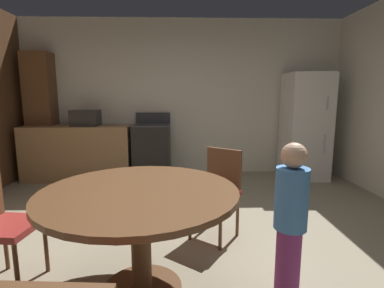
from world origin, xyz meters
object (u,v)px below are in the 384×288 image
Objects in this scene: oven_range at (152,151)px; microwave at (86,118)px; person_child at (290,217)px; dining_table at (140,210)px; refrigerator at (305,126)px; chair_northeast at (218,187)px.

oven_range is 2.50× the size of microwave.
dining_table is at bearing 0.00° from person_child.
person_child is at bearing -3.78° from dining_table.
microwave is at bearing -179.81° from oven_range.
dining_table is 1.03m from person_child.
refrigerator reaches higher than microwave.
person_child is (0.39, -0.91, 0.08)m from chair_northeast.
chair_northeast reaches higher than dining_table.
person_child is at bearing -52.24° from microwave.
oven_range is at bearing 94.53° from dining_table.
dining_table is 1.55× the size of chair_northeast.
refrigerator reaches higher than dining_table.
oven_range is 1.01× the size of person_child.
refrigerator is 3.27m from person_child.
refrigerator is 3.67m from microwave.
person_child is (2.34, -3.02, -0.45)m from microwave.
refrigerator is 1.61× the size of person_child.
person_child is (1.02, -0.07, -0.03)m from dining_table.
chair_northeast is at bearing -47.26° from microwave.
microwave is (-3.67, 0.05, 0.15)m from refrigerator.
oven_range is at bearing 0.19° from microwave.
person_child is (-1.33, -2.97, -0.30)m from refrigerator.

